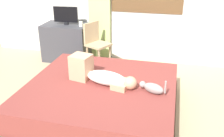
% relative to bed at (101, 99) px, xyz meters
% --- Properties ---
extents(ground_plane, '(16.00, 16.00, 0.00)m').
position_rel_bed_xyz_m(ground_plane, '(0.13, -0.18, -0.22)').
color(ground_plane, tan).
extents(bed, '(1.99, 1.94, 0.44)m').
position_rel_bed_xyz_m(bed, '(0.00, 0.00, 0.00)').
color(bed, brown).
rests_on(bed, ground).
extents(person_lying, '(0.94, 0.42, 0.34)m').
position_rel_bed_xyz_m(person_lying, '(-0.03, 0.05, 0.34)').
color(person_lying, silver).
rests_on(person_lying, bed).
extents(cat, '(0.34, 0.20, 0.21)m').
position_rel_bed_xyz_m(cat, '(0.68, -0.07, 0.29)').
color(cat, gray).
rests_on(cat, bed).
extents(desk, '(0.90, 0.56, 0.74)m').
position_rel_bed_xyz_m(desk, '(-1.23, 1.73, 0.15)').
color(desk, '#38383D').
rests_on(desk, ground).
extents(tv_monitor, '(0.48, 0.10, 0.35)m').
position_rel_bed_xyz_m(tv_monitor, '(-1.21, 1.73, 0.71)').
color(tv_monitor, black).
rests_on(tv_monitor, desk).
extents(cup, '(0.07, 0.07, 0.09)m').
position_rel_bed_xyz_m(cup, '(-0.88, 1.66, 0.57)').
color(cup, white).
rests_on(cup, desk).
extents(chair_by_desk, '(0.51, 0.51, 0.86)m').
position_rel_bed_xyz_m(chair_by_desk, '(-0.55, 1.51, 0.29)').
color(chair_by_desk, tan).
rests_on(chair_by_desk, ground).
extents(curtain_left, '(0.44, 0.06, 2.39)m').
position_rel_bed_xyz_m(curtain_left, '(-0.61, 2.01, 0.98)').
color(curtain_left, '#ADCC75').
rests_on(curtain_left, ground).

